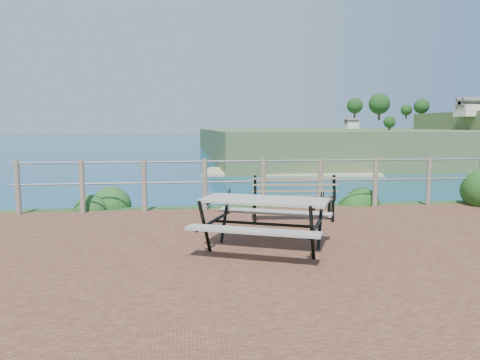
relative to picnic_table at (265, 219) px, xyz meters
name	(u,v)px	position (x,y,z in m)	size (l,w,h in m)	color
ground	(308,257)	(0.51, -0.30, -0.44)	(10.00, 7.00, 0.12)	brown
ocean	(186,130)	(0.51, 199.70, -0.44)	(1200.00, 1200.00, 0.00)	#136477
safety_railing	(263,181)	(0.51, 3.05, 0.13)	(9.40, 0.10, 1.00)	#6B5B4C
picnic_table	(265,219)	(0.00, 0.00, 0.00)	(1.76, 1.32, 0.69)	gray
park_bench	(293,191)	(0.82, 1.86, 0.10)	(1.47, 0.48, 0.81)	brown
shrub_lip_west	(98,208)	(-2.76, 3.66, -0.44)	(0.82, 0.82, 0.58)	#1D4D1D
shrub_lip_east	(363,204)	(2.72, 3.46, -0.44)	(0.86, 0.86, 0.64)	#143E13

